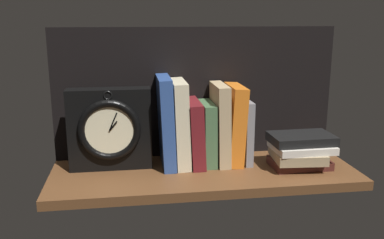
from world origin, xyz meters
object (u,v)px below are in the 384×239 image
Objects in this scene: framed_clock at (110,129)px; book_green_romantic at (207,133)px; book_gray_chess at (245,131)px; book_orange_pandolfini at (234,124)px; book_cream_twain at (180,123)px; book_tan_shortstories at (220,124)px; book_blue_modern at (166,122)px; book_maroon_dawkins at (194,133)px; book_stack_side at (300,150)px.

book_green_romantic is at bearing 1.83° from framed_clock.
book_gray_chess is 38.09cm from framed_clock.
book_orange_pandolfini is 1.23× the size of book_gray_chess.
book_tan_shortstories is at bearing 0.00° from book_cream_twain.
book_gray_chess is (22.66, -0.00, -3.48)cm from book_blue_modern.
book_maroon_dawkins is 1.04× the size of book_stack_side.
book_maroon_dawkins is 14.70cm from book_gray_chess.
book_orange_pandolfini is (15.40, 0.00, -0.84)cm from book_cream_twain.
book_maroon_dawkins is at bearing 180.00° from book_green_romantic.
book_orange_pandolfini reaches higher than book_maroon_dawkins.
book_green_romantic is (7.83, 0.00, -3.17)cm from book_cream_twain.
book_green_romantic is at bearing 163.10° from book_stack_side.
book_blue_modern reaches higher than book_cream_twain.
book_cream_twain is at bearing 180.00° from book_tan_shortstories.
book_cream_twain is 1.36× the size of book_green_romantic.
book_maroon_dawkins is 7.75cm from book_tan_shortstories.
book_blue_modern reaches higher than book_orange_pandolfini.
book_cream_twain is 18.96cm from book_gray_chess.
book_blue_modern reaches higher than book_maroon_dawkins.
book_gray_chess is 0.81× the size of framed_clock.
book_tan_shortstories is at bearing 0.00° from book_maroon_dawkins.
book_blue_modern reaches higher than book_tan_shortstories.
framed_clock reaches higher than book_stack_side.
book_orange_pandolfini is at bearing 0.00° from book_cream_twain.
book_tan_shortstories reaches higher than book_stack_side.
book_gray_chess reaches higher than book_green_romantic.
book_orange_pandolfini is at bearing 0.00° from book_tan_shortstories.
framed_clock is (-34.68, -0.87, 0.15)cm from book_orange_pandolfini.
book_stack_side is (36.48, -7.51, -7.67)cm from book_blue_modern.
book_stack_side is at bearing -19.59° from book_tan_shortstories.
book_green_romantic is at bearing 180.00° from book_tan_shortstories.
book_tan_shortstories is 1.25× the size of book_gray_chess.
book_stack_side is at bearing -12.99° from book_cream_twain.
book_cream_twain reaches higher than book_maroon_dawkins.
book_tan_shortstories reaches higher than book_gray_chess.
book_green_romantic is 4.43cm from book_tan_shortstories.
book_maroon_dawkins is at bearing 180.00° from book_gray_chess.
book_tan_shortstories is (11.45, 0.00, -0.61)cm from book_cream_twain.
book_cream_twain is 1.31× the size of book_maroon_dawkins.
book_green_romantic is 0.79× the size of book_orange_pandolfini.
book_maroon_dawkins is at bearing 165.25° from book_stack_side.
book_blue_modern is 1.12× the size of framed_clock.
book_tan_shortstories is (7.42, 0.00, 2.25)cm from book_maroon_dawkins.
book_blue_modern is at bearing 180.00° from book_gray_chess.
book_blue_modern is 1.13× the size of book_orange_pandolfini.
book_stack_side is (21.11, -7.51, -6.48)cm from book_tan_shortstories.
framed_clock is at bearing -178.39° from book_tan_shortstories.
book_maroon_dawkins is 1.04× the size of book_green_romantic.
book_orange_pandolfini is (11.37, 0.00, 2.02)cm from book_maroon_dawkins.
book_maroon_dawkins is at bearing 2.13° from framed_clock.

